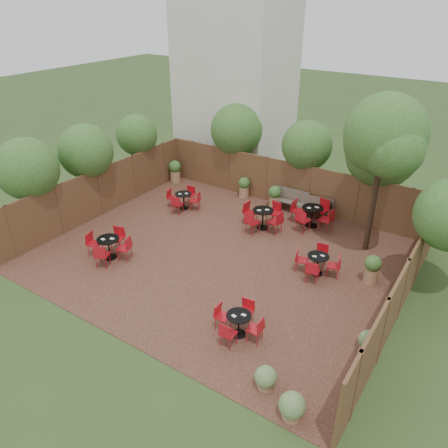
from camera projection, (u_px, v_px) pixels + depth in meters
The scene contains 13 objects.
ground at pixel (222, 256), 15.49m from camera, with size 80.00×80.00×0.00m, color #354F23.
courtyard_paving at pixel (222, 256), 15.48m from camera, with size 12.00×10.00×0.02m, color #341A15.
fence_back at pixel (287, 184), 18.69m from camera, with size 12.00×0.08×2.00m, color brown.
fence_left at pixel (100, 192), 17.93m from camera, with size 0.08×10.00×2.00m, color brown.
fence_right at pixel (402, 290), 12.10m from camera, with size 0.08×10.00×2.00m, color brown.
neighbour_building at pixel (236, 89), 21.66m from camera, with size 5.00×4.00×8.00m, color silver.
overhang_foliage at pixel (246, 153), 17.02m from camera, with size 15.50×10.81×2.76m.
courtyard_tree at pixel (384, 139), 13.99m from camera, with size 2.78×2.68×5.57m.
park_bench_left at pixel (291, 200), 18.46m from camera, with size 1.51×0.50×0.93m.
park_bench_right at pixel (315, 207), 17.93m from camera, with size 1.42×0.62×0.85m.
bistro_tables at pixel (240, 234), 15.95m from camera, with size 8.16×8.42×0.94m.
planters at pixel (249, 197), 18.54m from camera, with size 11.05×3.90×1.08m.
low_shrubs at pixel (309, 377), 10.26m from camera, with size 2.18×3.52×0.65m.
Camera 1 is at (7.28, -10.90, 8.33)m, focal length 35.14 mm.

